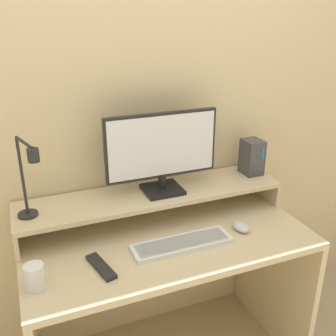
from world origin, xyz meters
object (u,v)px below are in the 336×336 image
Objects in this scene: router_dock at (252,157)px; mouse at (241,226)px; keyboard at (182,243)px; desk_lamp at (28,180)px; mug at (35,277)px; remote_control at (101,267)px; monitor at (162,150)px.

router_dock reaches higher than mouse.
desk_lamp is at bearing 161.15° from keyboard.
keyboard is at bearing -177.27° from mouse.
desk_lamp is 3.57× the size of mug.
keyboard is at bearing -18.85° from desk_lamp.
keyboard is at bearing 5.08° from mug.
router_dock is 0.42× the size of keyboard.
router_dock is 0.64m from keyboard.
keyboard is 4.39× the size of mouse.
mug is at bearing -174.92° from keyboard.
remote_control is (-0.35, -0.03, -0.00)m from keyboard.
router_dock is 0.96× the size of remote_control.
monitor reaches higher than mouse.
remote_control is at bearing -141.23° from monitor.
mug is at bearing -173.76° from remote_control.
remote_control is (-0.88, -0.32, -0.22)m from router_dock.
keyboard reaches higher than remote_control.
remote_control is (0.21, -0.22, -0.31)m from desk_lamp.
monitor is at bearing 86.29° from keyboard.
desk_lamp is 1.10m from router_dock.
keyboard is 4.44× the size of mug.
router_dock reaches higher than keyboard.
keyboard is (-0.52, -0.30, -0.21)m from router_dock.
monitor reaches higher than desk_lamp.
desk_lamp is at bearing 168.32° from mouse.
mouse is at bearing 4.30° from mug.
desk_lamp is at bearing 83.27° from mug.
monitor is at bearing 38.77° from remote_control.
router_dock is at bearing 17.40° from mug.
monitor is 1.52× the size of desk_lamp.
remote_control is at bearing -159.70° from router_dock.
desk_lamp reaches higher than mouse.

